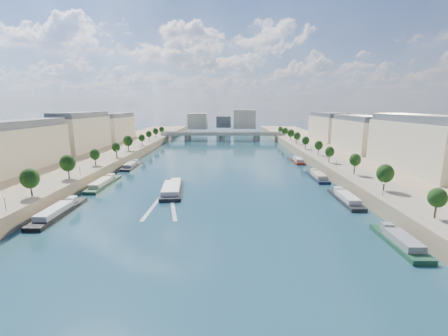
{
  "coord_description": "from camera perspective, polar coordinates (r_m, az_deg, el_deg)",
  "views": [
    {
      "loc": [
        5.18,
        -43.23,
        32.1
      ],
      "look_at": [
        3.57,
        86.18,
        5.0
      ],
      "focal_mm": 24.0,
      "sensor_mm": 36.0,
      "label": 1
    }
  ],
  "objects": [
    {
      "name": "ground",
      "position": [
        146.87,
        -1.33,
        -0.8
      ],
      "size": [
        700.0,
        700.0,
        0.0
      ],
      "primitive_type": "plane",
      "color": "#0C2F36",
      "rests_on": "ground"
    },
    {
      "name": "quay_left",
      "position": [
        165.37,
        -27.12,
        0.2
      ],
      "size": [
        44.0,
        520.0,
        5.0
      ],
      "primitive_type": "cube",
      "color": "#9E8460",
      "rests_on": "ground"
    },
    {
      "name": "buildings_left",
      "position": [
        180.2,
        -29.46,
        5.32
      ],
      "size": [
        16.0,
        226.0,
        23.2
      ],
      "color": "beige",
      "rests_on": "ground"
    },
    {
      "name": "bridge",
      "position": [
        279.0,
        -0.36,
        6.27
      ],
      "size": [
        112.0,
        12.0,
        8.15
      ],
      "color": "#C1B79E",
      "rests_on": "ground"
    },
    {
      "name": "trees_left",
      "position": [
        158.68,
        -21.62,
        3.16
      ],
      "size": [
        4.8,
        268.8,
        8.26
      ],
      "color": "#382B1E",
      "rests_on": "ground"
    },
    {
      "name": "moored_barges_left",
      "position": [
        111.04,
        -26.63,
        -5.82
      ],
      "size": [
        5.0,
        157.9,
        3.6
      ],
      "color": "#1E1C3F",
      "rests_on": "ground"
    },
    {
      "name": "trees_right",
      "position": [
        162.57,
        18.59,
        3.57
      ],
      "size": [
        4.8,
        268.8,
        8.26
      ],
      "color": "#382B1E",
      "rests_on": "ground"
    },
    {
      "name": "quay_right",
      "position": [
        160.79,
        25.25,
        0.08
      ],
      "size": [
        44.0,
        520.0,
        5.0
      ],
      "primitive_type": "cube",
      "color": "#9E8460",
      "rests_on": "ground"
    },
    {
      "name": "moored_barges_right",
      "position": [
        107.51,
        22.84,
        -6.04
      ],
      "size": [
        5.0,
        162.59,
        3.6
      ],
      "color": "black",
      "rests_on": "ground"
    },
    {
      "name": "tour_barge",
      "position": [
        115.16,
        -9.83,
        -4.04
      ],
      "size": [
        10.25,
        26.87,
        3.67
      ],
      "rotation": [
        0.0,
        0.0,
        0.11
      ],
      "color": "black",
      "rests_on": "ground"
    },
    {
      "name": "lamps_right",
      "position": [
        157.48,
        18.2,
        2.35
      ],
      "size": [
        0.36,
        200.36,
        4.28
      ],
      "color": "black",
      "rests_on": "ground"
    },
    {
      "name": "pave_left",
      "position": [
        158.47,
        -22.41,
        1.1
      ],
      "size": [
        14.0,
        520.0,
        0.1
      ],
      "primitive_type": "cube",
      "color": "gray",
      "rests_on": "quay_left"
    },
    {
      "name": "pave_right",
      "position": [
        154.7,
        20.27,
        1.02
      ],
      "size": [
        14.0,
        520.0,
        0.1
      ],
      "primitive_type": "cube",
      "color": "gray",
      "rests_on": "quay_right"
    },
    {
      "name": "skyline",
      "position": [
        363.17,
        0.4,
        9.07
      ],
      "size": [
        79.0,
        42.0,
        22.0
      ],
      "color": "beige",
      "rests_on": "ground"
    },
    {
      "name": "wake",
      "position": [
        99.87,
        -11.53,
        -7.16
      ],
      "size": [
        10.73,
        26.02,
        0.04
      ],
      "color": "silver",
      "rests_on": "ground"
    },
    {
      "name": "buildings_right",
      "position": [
        175.25,
        27.93,
        5.33
      ],
      "size": [
        16.0,
        226.0,
        23.2
      ],
      "color": "beige",
      "rests_on": "ground"
    },
    {
      "name": "lamps_left",
      "position": [
        147.2,
        -22.38,
        1.42
      ],
      "size": [
        0.36,
        200.36,
        4.28
      ],
      "color": "black",
      "rests_on": "ground"
    }
  ]
}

